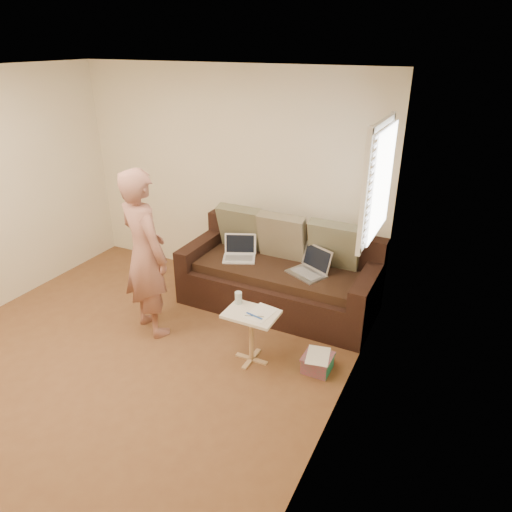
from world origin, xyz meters
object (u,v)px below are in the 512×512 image
at_px(side_table, 251,337).
at_px(striped_box, 318,363).
at_px(sofa, 279,273).
at_px(person, 145,254).
at_px(laptop_silver, 306,275).
at_px(laptop_white, 239,259).
at_px(drinking_glass, 238,298).

relative_size(side_table, striped_box, 2.01).
distance_m(sofa, person, 1.52).
height_order(laptop_silver, person, person).
height_order(sofa, laptop_silver, sofa).
bearing_deg(striped_box, person, -176.23).
xyz_separation_m(laptop_white, drinking_glass, (0.47, -0.89, 0.08)).
distance_m(person, side_table, 1.35).
bearing_deg(sofa, side_table, -80.23).
relative_size(laptop_silver, striped_box, 1.50).
height_order(laptop_silver, laptop_white, same).
bearing_deg(drinking_glass, striped_box, 2.87).
distance_m(person, striped_box, 2.00).
bearing_deg(sofa, person, -135.03).
xyz_separation_m(sofa, drinking_glass, (-0.01, -0.94, 0.17)).
distance_m(side_table, drinking_glass, 0.39).
bearing_deg(laptop_silver, striped_box, -35.91).
distance_m(sofa, drinking_glass, 0.96).
bearing_deg(person, side_table, -158.62).
relative_size(sofa, striped_box, 8.22).
relative_size(laptop_silver, laptop_white, 1.09).
relative_size(laptop_white, striped_box, 1.38).
height_order(laptop_white, drinking_glass, drinking_glass).
relative_size(sofa, laptop_silver, 5.50).
height_order(drinking_glass, striped_box, drinking_glass).
relative_size(person, striped_box, 6.61).
bearing_deg(sofa, laptop_silver, -10.10).
bearing_deg(side_table, laptop_white, 123.68).
height_order(side_table, striped_box, side_table).
distance_m(laptop_silver, laptop_white, 0.83).
relative_size(sofa, side_table, 4.09).
height_order(sofa, striped_box, sofa).
xyz_separation_m(laptop_silver, striped_box, (0.45, -0.84, -0.44)).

